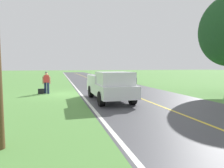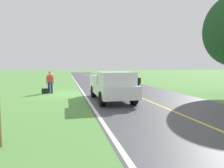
{
  "view_description": "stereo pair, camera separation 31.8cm",
  "coord_description": "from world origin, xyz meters",
  "px_view_note": "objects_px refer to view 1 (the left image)",
  "views": [
    {
      "loc": [
        0.32,
        15.7,
        2.13
      ],
      "look_at": [
        -2.06,
        6.89,
        1.32
      ],
      "focal_mm": 31.79,
      "sensor_mm": 36.0,
      "label": 1
    },
    {
      "loc": [
        0.01,
        15.77,
        2.13
      ],
      "look_at": [
        -2.06,
        6.89,
        1.32
      ],
      "focal_mm": 31.79,
      "sensor_mm": 36.0,
      "label": 2
    }
  ],
  "objects_px": {
    "suitcase_carried": "(41,91)",
    "sedan_near_oncoming": "(122,79)",
    "hitchhiker_walking": "(47,81)",
    "pickup_truck_passing": "(110,85)"
  },
  "relations": [
    {
      "from": "hitchhiker_walking",
      "to": "suitcase_carried",
      "type": "distance_m",
      "value": 0.89
    },
    {
      "from": "pickup_truck_passing",
      "to": "sedan_near_oncoming",
      "type": "xyz_separation_m",
      "value": [
        -3.92,
        -9.69,
        -0.21
      ]
    },
    {
      "from": "pickup_truck_passing",
      "to": "sedan_near_oncoming",
      "type": "relative_size",
      "value": 1.23
    },
    {
      "from": "pickup_truck_passing",
      "to": "suitcase_carried",
      "type": "bearing_deg",
      "value": -45.52
    },
    {
      "from": "suitcase_carried",
      "to": "sedan_near_oncoming",
      "type": "xyz_separation_m",
      "value": [
        -8.34,
        -5.19,
        0.55
      ]
    },
    {
      "from": "hitchhiker_walking",
      "to": "suitcase_carried",
      "type": "height_order",
      "value": "hitchhiker_walking"
    },
    {
      "from": "hitchhiker_walking",
      "to": "pickup_truck_passing",
      "type": "relative_size",
      "value": 0.32
    },
    {
      "from": "hitchhiker_walking",
      "to": "suitcase_carried",
      "type": "bearing_deg",
      "value": 11.94
    },
    {
      "from": "hitchhiker_walking",
      "to": "sedan_near_oncoming",
      "type": "height_order",
      "value": "hitchhiker_walking"
    },
    {
      "from": "sedan_near_oncoming",
      "to": "hitchhiker_walking",
      "type": "bearing_deg",
      "value": 32.75
    }
  ]
}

